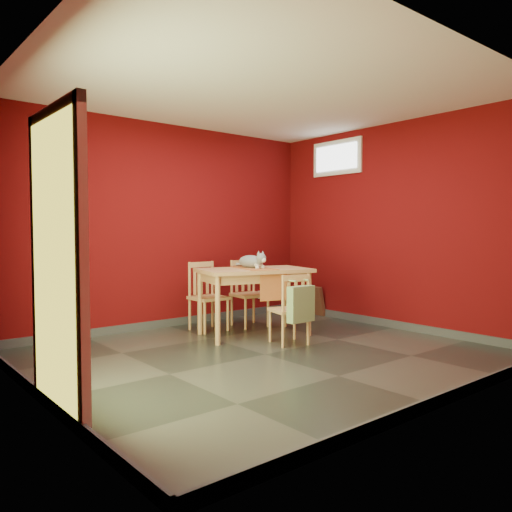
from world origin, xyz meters
TOP-DOWN VIEW (x-y plane):
  - ground at (0.00, 0.00)m, footprint 4.50×4.50m
  - room_shell at (0.00, 0.00)m, footprint 4.50×4.50m
  - doorway at (-2.23, -0.40)m, footprint 0.06×1.01m
  - window at (2.23, 1.00)m, footprint 0.05×0.90m
  - outlet_plate at (1.60, 1.99)m, footprint 0.08×0.02m
  - dining_table at (0.53, 0.83)m, footprint 1.47×1.08m
  - table_runner at (0.53, 0.70)m, footprint 0.52×0.80m
  - chair_far_left at (0.26, 1.46)m, footprint 0.41×0.41m
  - chair_far_right at (0.86, 1.36)m, footprint 0.46×0.46m
  - chair_near at (0.53, 0.18)m, footprint 0.46×0.46m
  - tote_bag at (0.50, -0.02)m, footprint 0.33×0.20m
  - cat at (0.52, 0.88)m, footprint 0.29×0.48m
  - picture_frame at (2.19, 1.43)m, footprint 0.18×0.45m

SIDE VIEW (x-z plane):
  - ground at x=0.00m, z-range 0.00..0.00m
  - room_shell at x=0.00m, z-range -2.20..2.30m
  - picture_frame at x=2.19m, z-range 0.00..0.44m
  - outlet_plate at x=1.60m, z-range 0.24..0.36m
  - chair_near at x=0.53m, z-range 0.01..0.81m
  - chair_far_left at x=0.26m, z-range 0.01..0.89m
  - chair_far_right at x=0.86m, z-range 0.01..0.90m
  - tote_bag at x=0.50m, z-range 0.25..0.72m
  - dining_table at x=0.53m, z-range 0.31..1.13m
  - table_runner at x=0.53m, z-range 0.58..0.95m
  - cat at x=0.52m, z-range 0.82..1.05m
  - doorway at x=-2.23m, z-range 0.06..2.19m
  - window at x=2.23m, z-range 2.10..2.60m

